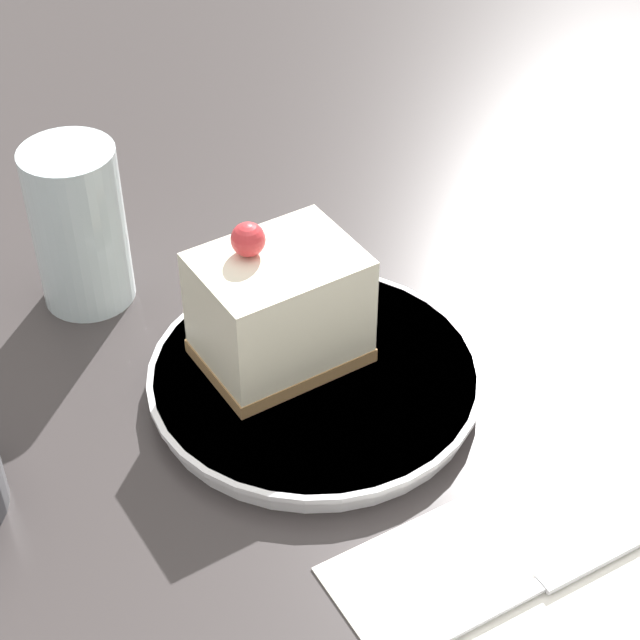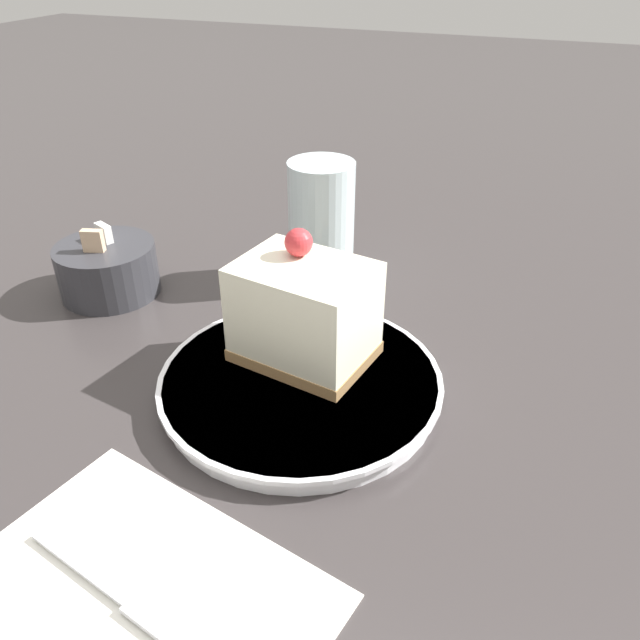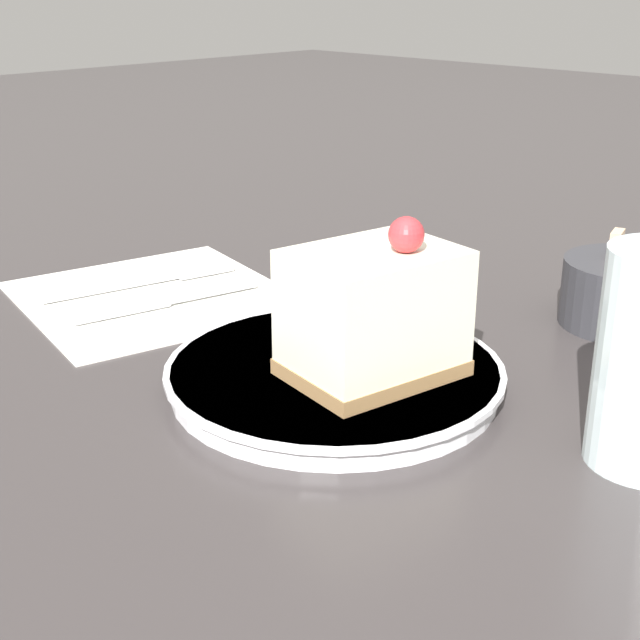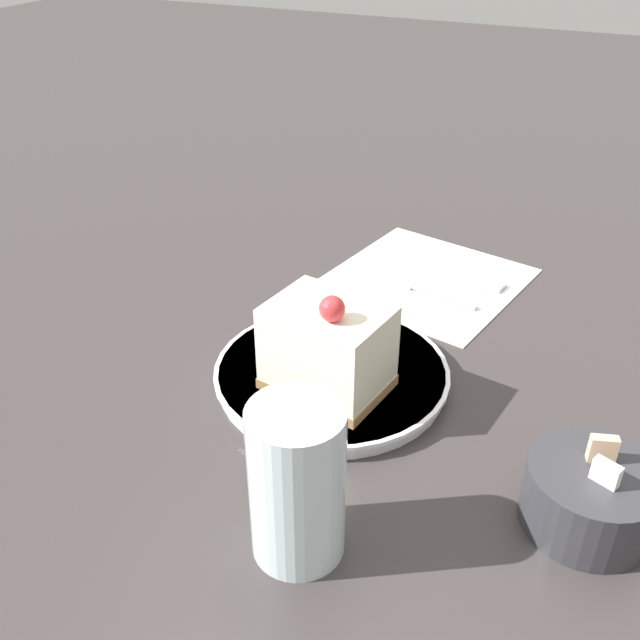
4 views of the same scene
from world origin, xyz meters
name	(u,v)px [view 1 (image 1 of 4)]	position (x,y,z in m)	size (l,w,h in m)	color
ground_plane	(352,366)	(0.00, 0.00, 0.00)	(4.00, 4.00, 0.00)	#383333
plate	(316,380)	(0.00, 0.03, 0.01)	(0.23, 0.23, 0.02)	white
cake_slice	(279,308)	(0.03, 0.04, 0.06)	(0.10, 0.12, 0.11)	#9E7547
napkin	(575,628)	(-0.24, 0.06, 0.00)	(0.25, 0.25, 0.00)	white
knife	(562,573)	(-0.21, 0.03, 0.01)	(0.05, 0.16, 0.00)	silver
drinking_glass	(79,227)	(0.19, 0.09, 0.06)	(0.07, 0.07, 0.13)	silver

